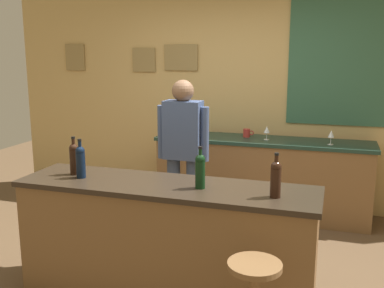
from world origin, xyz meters
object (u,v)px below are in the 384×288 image
wine_glass_a (196,127)px  coffee_mug (247,133)px  wine_bottle_c (200,170)px  bartender (183,151)px  wine_bottle_b (81,161)px  wine_glass_b (267,130)px  wine_bottle_a (74,158)px  wine_bottle_d (276,178)px  wine_glass_c (331,135)px

wine_glass_a → coffee_mug: bearing=16.4°
wine_bottle_c → bartender: bearing=114.8°
wine_bottle_b → wine_bottle_c: size_ratio=1.00×
wine_glass_a → wine_glass_b: (0.81, 0.07, 0.00)m
wine_glass_a → coffee_mug: 0.59m
coffee_mug → wine_glass_a: bearing=-163.6°
wine_bottle_a → wine_bottle_c: same height
wine_bottle_a → wine_bottle_b: (0.10, -0.07, 0.00)m
wine_glass_b → wine_bottle_a: bearing=-121.5°
wine_bottle_c → wine_glass_b: size_ratio=1.97×
wine_bottle_d → coffee_mug: size_ratio=2.45×
wine_glass_c → wine_bottle_c: bearing=-113.5°
wine_bottle_a → bartender: bearing=60.9°
bartender → wine_glass_b: size_ratio=10.45×
wine_bottle_a → wine_glass_c: size_ratio=1.97×
bartender → coffee_mug: bearing=68.9°
wine_glass_a → wine_glass_b: bearing=5.1°
bartender → coffee_mug: 1.15m
wine_bottle_b → wine_bottle_c: 0.96m
wine_bottle_b → wine_bottle_c: same height
wine_bottle_b → wine_glass_b: bearing=61.4°
wine_glass_c → coffee_mug: bearing=170.3°
wine_bottle_c → coffee_mug: bearing=92.0°
wine_bottle_a → wine_glass_b: size_ratio=1.97×
wine_bottle_b → wine_bottle_c: bearing=1.1°
wine_bottle_a → coffee_mug: (0.98, 2.09, -0.11)m
wine_bottle_d → wine_glass_c: wine_bottle_d is taller
wine_bottle_c → wine_glass_b: (0.17, 2.05, -0.05)m
wine_bottle_c → wine_glass_c: 2.16m
wine_glass_b → coffee_mug: 0.27m
wine_bottle_b → wine_glass_c: (1.82, 2.00, -0.05)m
wine_glass_b → wine_glass_c: bearing=-5.4°
wine_glass_b → wine_glass_c: 0.70m
wine_glass_a → wine_bottle_d: bearing=-59.7°
bartender → wine_bottle_c: (0.49, -1.06, 0.12)m
wine_bottle_a → wine_glass_b: bearing=58.5°
wine_bottle_b → wine_glass_c: 2.70m
bartender → wine_bottle_a: bartender is taller
wine_bottle_c → wine_glass_b: wine_bottle_c is taller
wine_bottle_d → wine_glass_c: bearing=80.9°
bartender → wine_bottle_d: bartender is taller
wine_bottle_b → wine_glass_a: 2.02m
wine_bottle_a → wine_glass_b: wine_bottle_a is taller
wine_bottle_c → coffee_mug: 2.15m
wine_bottle_d → coffee_mug: 2.27m
wine_bottle_a → wine_glass_c: (1.92, 1.93, -0.05)m
wine_bottle_b → wine_glass_b: 2.35m
wine_bottle_a → coffee_mug: size_ratio=2.45×
wine_bottle_a → wine_glass_b: 2.34m
coffee_mug → wine_glass_b: bearing=-21.2°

